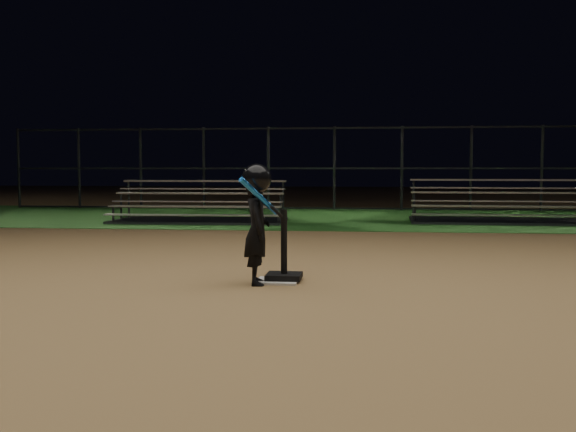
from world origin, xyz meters
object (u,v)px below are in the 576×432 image
(home_plate, at_px, (277,281))
(bleacher_right, at_px, (500,214))
(child_batter, at_px, (257,221))
(batting_tee, at_px, (284,266))
(bleacher_left, at_px, (200,214))

(home_plate, relative_size, bleacher_right, 0.11)
(child_batter, distance_m, bleacher_right, 9.81)
(batting_tee, bearing_deg, bleacher_right, 65.36)
(bleacher_left, bearing_deg, home_plate, -71.30)
(child_batter, xyz_separation_m, bleacher_right, (4.20, 8.85, -0.48))
(home_plate, relative_size, batting_tee, 0.59)
(bleacher_right, bearing_deg, batting_tee, -112.53)
(child_batter, height_order, bleacher_right, child_batter)
(home_plate, distance_m, batting_tee, 0.18)
(bleacher_left, height_order, bleacher_right, bleacher_right)
(home_plate, height_order, batting_tee, batting_tee)
(bleacher_left, distance_m, bleacher_right, 6.92)
(child_batter, relative_size, bleacher_right, 0.31)
(bleacher_left, relative_size, bleacher_right, 0.96)
(batting_tee, relative_size, bleacher_left, 0.19)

